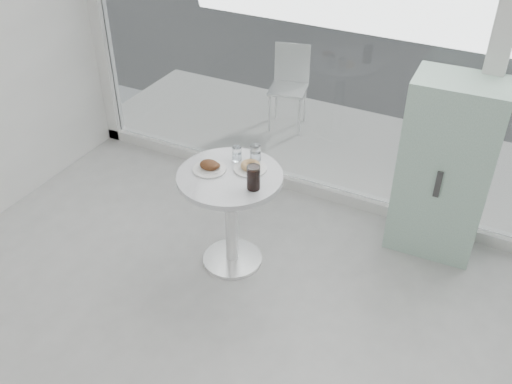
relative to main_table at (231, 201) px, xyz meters
The scene contains 10 objects.
storefront 1.70m from the main_table, 62.44° to the left, with size 5.00×0.14×3.00m.
main_table is the anchor object (origin of this frame).
patio_deck 2.03m from the main_table, 75.26° to the left, with size 5.60×1.60×0.05m, color silver.
mint_cabinet 1.54m from the main_table, 35.02° to the left, with size 0.64×0.45×1.36m.
patio_chair 2.13m from the main_table, 103.16° to the left, with size 0.42×0.42×0.82m.
plate_fritter 0.29m from the main_table, behind, with size 0.23×0.23×0.07m.
plate_donut 0.28m from the main_table, 52.61° to the left, with size 0.23×0.23×0.05m.
water_tumbler_a 0.32m from the main_table, 103.26° to the left, with size 0.07×0.07×0.11m.
water_tumbler_b 0.37m from the main_table, 72.20° to the left, with size 0.08×0.08×0.12m.
cola_glass 0.38m from the main_table, 18.12° to the right, with size 0.09×0.09×0.17m.
Camera 1 is at (1.11, -0.85, 2.88)m, focal length 40.00 mm.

